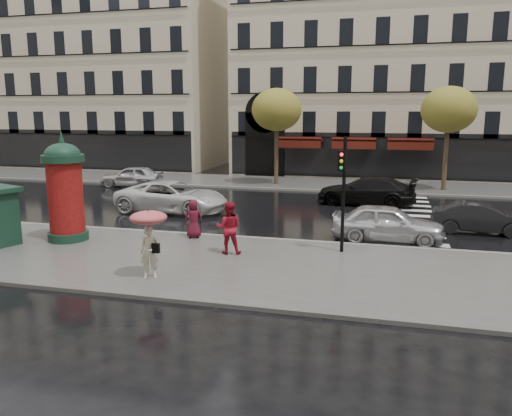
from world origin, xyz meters
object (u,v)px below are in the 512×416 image
(woman_umbrella, at_px, (149,233))
(man_burgundy, at_px, (194,219))
(car_white, at_px, (172,197))
(car_black, at_px, (366,191))
(car_darkgrey, at_px, (480,218))
(car_silver, at_px, (388,223))
(car_far_silver, at_px, (132,176))
(traffic_light, at_px, (343,183))
(woman_red, at_px, (229,228))
(morris_column, at_px, (65,188))

(woman_umbrella, relative_size, man_burgundy, 1.39)
(car_white, height_order, car_black, car_white)
(woman_umbrella, distance_m, car_darkgrey, 14.12)
(car_silver, distance_m, car_far_silver, 20.06)
(car_darkgrey, bearing_deg, car_white, 89.68)
(woman_umbrella, distance_m, traffic_light, 6.92)
(woman_red, relative_size, traffic_light, 0.45)
(car_black, bearing_deg, man_burgundy, -27.26)
(traffic_light, bearing_deg, car_black, 87.30)
(man_burgundy, bearing_deg, car_far_silver, -75.68)
(morris_column, distance_m, car_white, 6.95)
(morris_column, xyz_separation_m, car_far_silver, (-4.77, 14.13, -1.44))
(woman_red, xyz_separation_m, morris_column, (-6.69, 0.27, 1.11))
(woman_umbrella, height_order, man_burgundy, woman_umbrella)
(woman_umbrella, bearing_deg, woman_red, 64.32)
(woman_red, height_order, car_black, woman_red)
(woman_umbrella, bearing_deg, car_black, 68.25)
(traffic_light, height_order, car_silver, traffic_light)
(woman_red, bearing_deg, woman_umbrella, 51.60)
(woman_red, height_order, car_white, woman_red)
(morris_column, xyz_separation_m, car_black, (11.02, 11.22, -1.39))
(woman_red, relative_size, car_black, 0.35)
(morris_column, height_order, car_silver, morris_column)
(woman_red, distance_m, car_white, 8.67)
(car_darkgrey, distance_m, car_far_silver, 22.35)
(traffic_light, xyz_separation_m, car_far_silver, (-15.30, 13.28, -1.88))
(man_burgundy, distance_m, car_silver, 7.69)
(traffic_light, bearing_deg, car_silver, 57.09)
(car_white, bearing_deg, car_far_silver, 42.83)
(car_black, xyz_separation_m, car_far_silver, (-15.79, 2.91, -0.05))
(woman_red, distance_m, traffic_light, 4.30)
(man_burgundy, bearing_deg, car_white, -80.65)
(car_black, relative_size, car_far_silver, 1.25)
(car_silver, relative_size, car_darkgrey, 1.10)
(woman_umbrella, relative_size, car_black, 0.40)
(morris_column, xyz_separation_m, car_silver, (12.13, 3.33, -1.42))
(woman_red, distance_m, car_black, 12.29)
(woman_red, height_order, car_silver, woman_red)
(traffic_light, bearing_deg, car_far_silver, 139.05)
(car_black, bearing_deg, traffic_light, 3.33)
(woman_umbrella, distance_m, car_black, 15.76)
(man_burgundy, bearing_deg, morris_column, -4.27)
(man_burgundy, height_order, car_darkgrey, man_burgundy)
(woman_red, bearing_deg, traffic_light, -176.33)
(woman_umbrella, distance_m, car_far_silver, 20.18)
(man_burgundy, xyz_separation_m, traffic_light, (5.87, -0.68, 1.72))
(woman_red, distance_m, car_far_silver, 18.41)
(car_darkgrey, bearing_deg, car_silver, 125.50)
(man_burgundy, relative_size, morris_column, 0.36)
(car_white, bearing_deg, car_silver, -104.36)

